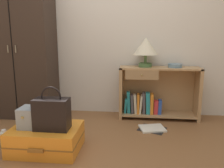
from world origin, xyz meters
TOP-DOWN VIEW (x-y plane):
  - ground_plane at (0.00, 0.00)m, footprint 9.00×9.00m
  - back_wall at (0.00, 1.50)m, footprint 6.40×0.10m
  - wardrobe at (-1.11, 1.20)m, footprint 0.85×0.47m
  - bookshelf at (0.68, 1.28)m, footprint 1.04×0.32m
  - table_lamp at (0.54, 1.29)m, footprint 0.32×0.32m
  - bowl at (0.92, 1.28)m, footprint 0.18×0.18m
  - suitcase_large at (-0.42, 0.23)m, footprint 0.65×0.50m
  - train_case at (-0.50, 0.23)m, footprint 0.32×0.21m
  - handbag at (-0.34, 0.19)m, footprint 0.32×0.17m
  - bottle at (-0.86, 0.25)m, footprint 0.07×0.07m
  - open_book_on_floor at (0.63, 0.86)m, footprint 0.37×0.35m

SIDE VIEW (x-z plane):
  - ground_plane at x=0.00m, z-range 0.00..0.00m
  - open_book_on_floor at x=0.63m, z-range 0.00..0.02m
  - bottle at x=-0.86m, z-range -0.01..0.17m
  - suitcase_large at x=-0.42m, z-range 0.00..0.24m
  - bookshelf at x=0.68m, z-range -0.01..0.67m
  - train_case at x=-0.50m, z-range 0.20..0.47m
  - handbag at x=-0.34m, z-range 0.18..0.59m
  - bowl at x=0.92m, z-range 0.69..0.73m
  - wardrobe at x=-1.11m, z-range 0.00..1.86m
  - table_lamp at x=0.54m, z-range 0.75..1.13m
  - back_wall at x=0.00m, z-range 0.00..2.60m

